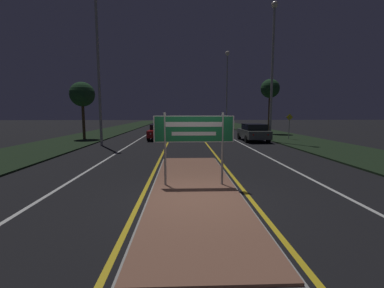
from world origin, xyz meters
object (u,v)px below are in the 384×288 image
object	(u,v)px
car_receding_2	(219,123)
streetlight_right_near	(273,58)
car_receding_3	(215,121)
warning_sign	(289,124)
streetlight_right_far	(227,76)
streetlight_left_near	(98,48)
car_receding_0	(253,132)
car_receding_1	(204,126)
car_approaching_0	(160,131)
highway_sign	(194,132)

from	to	relation	value
car_receding_2	streetlight_right_near	bearing A→B (deg)	-87.08
car_receding_3	warning_sign	size ratio (longest dim) A/B	2.17
streetlight_right_far	streetlight_right_near	bearing A→B (deg)	-88.38
streetlight_left_near	streetlight_right_near	world-z (taller)	streetlight_left_near
streetlight_right_near	warning_sign	xyz separation A→B (m)	(2.28, 1.78, -5.11)
streetlight_left_near	streetlight_right_far	xyz separation A→B (m)	(12.28, 18.92, 0.83)
streetlight_right_far	car_receding_2	distance (m)	7.77
streetlight_right_far	car_receding_2	bearing A→B (deg)	99.13
car_receding_0	warning_sign	size ratio (longest dim) A/B	1.97
streetlight_left_near	car_receding_1	bearing A→B (deg)	56.76
streetlight_right_near	car_approaching_0	xyz separation A→B (m)	(-8.99, 3.08, -5.81)
streetlight_left_near	warning_sign	bearing A→B (deg)	12.35
warning_sign	streetlight_right_near	bearing A→B (deg)	-141.97
streetlight_right_far	car_approaching_0	distance (m)	18.03
streetlight_right_far	car_receding_3	xyz separation A→B (m)	(-0.08, 12.31, -6.91)
car_receding_0	streetlight_right_far	bearing A→B (deg)	88.06
car_receding_1	car_approaching_0	distance (m)	9.63
warning_sign	streetlight_left_near	bearing A→B (deg)	-167.65
car_receding_1	car_approaching_0	bearing A→B (deg)	-119.38
streetlight_left_near	car_receding_2	distance (m)	26.09
streetlight_right_near	car_receding_0	size ratio (longest dim) A/B	2.47
car_receding_3	car_approaching_0	size ratio (longest dim) A/B	0.99
car_receding_0	car_receding_1	distance (m)	10.91
car_receding_0	warning_sign	distance (m)	3.47
car_receding_2	car_approaching_0	size ratio (longest dim) A/B	0.88
highway_sign	streetlight_left_near	bearing A→B (deg)	119.87
warning_sign	car_receding_2	bearing A→B (deg)	99.89
streetlight_right_far	car_receding_3	distance (m)	14.12
highway_sign	car_receding_2	distance (m)	33.72
car_receding_1	streetlight_right_near	bearing A→B (deg)	-69.62
streetlight_left_near	warning_sign	world-z (taller)	streetlight_left_near
streetlight_right_near	streetlight_right_far	distance (m)	17.44
highway_sign	car_receding_3	world-z (taller)	highway_sign
car_receding_1	car_approaching_0	xyz separation A→B (m)	(-4.73, -8.39, -0.02)
streetlight_left_near	car_receding_2	xyz separation A→B (m)	(11.70, 22.53, -6.03)
streetlight_right_near	car_receding_1	world-z (taller)	streetlight_right_near
highway_sign	warning_sign	distance (m)	16.60
streetlight_left_near	streetlight_right_far	size ratio (longest dim) A/B	1.00
car_receding_2	warning_sign	world-z (taller)	warning_sign
streetlight_left_near	car_receding_1	xyz separation A→B (m)	(8.51, 12.99, -6.08)
car_receding_2	car_receding_3	world-z (taller)	car_receding_2
streetlight_right_near	car_receding_0	world-z (taller)	streetlight_right_near
car_receding_1	car_receding_3	xyz separation A→B (m)	(3.69, 18.24, -0.00)
car_receding_0	car_approaching_0	size ratio (longest dim) A/B	0.90
streetlight_right_near	streetlight_right_far	bearing A→B (deg)	91.62
car_receding_1	car_receding_2	size ratio (longest dim) A/B	1.00
highway_sign	car_receding_2	size ratio (longest dim) A/B	0.58
car_approaching_0	car_receding_2	bearing A→B (deg)	66.19
highway_sign	streetlight_right_near	distance (m)	14.70
car_receding_0	car_receding_2	bearing A→B (deg)	90.07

